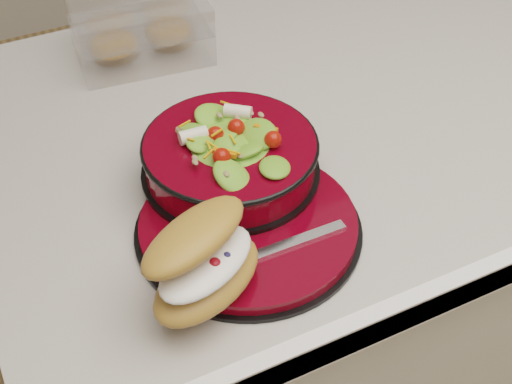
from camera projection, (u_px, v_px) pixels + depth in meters
name	position (u px, v px, depth m)	size (l,w,h in m)	color
island_counter	(354.00, 276.00, 1.38)	(1.24, 0.74, 0.90)	silver
dinner_plate	(249.00, 226.00, 0.84)	(0.27, 0.27, 0.02)	black
salad_bowl	(230.00, 152.00, 0.87)	(0.23, 0.23, 0.09)	black
croissant	(204.00, 261.00, 0.73)	(0.16, 0.15, 0.09)	#C7843C
fork	(267.00, 251.00, 0.80)	(0.18, 0.02, 0.00)	silver
pastry_box	(140.00, 29.00, 1.11)	(0.22, 0.17, 0.09)	white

